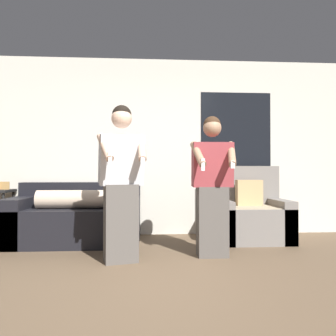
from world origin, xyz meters
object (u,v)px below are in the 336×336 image
couch (76,219)px  person_right (212,186)px  armchair (249,215)px  person_left (121,183)px

couch → person_right: (1.70, -0.85, 0.48)m
couch → armchair: bearing=0.0°
armchair → couch: bearing=-180.0°
person_left → person_right: 1.03m
couch → person_left: (0.69, -1.03, 0.52)m
couch → person_right: person_right is taller
armchair → person_left: bearing=-148.9°
person_left → person_right: size_ratio=1.05×
couch → armchair: (2.40, 0.00, 0.04)m
person_left → couch: bearing=123.6°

